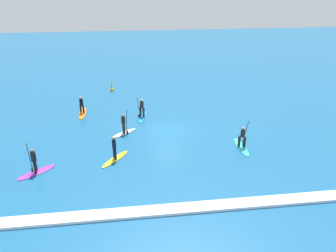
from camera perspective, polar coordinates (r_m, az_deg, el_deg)
ground_plane at (r=28.24m, az=0.00°, el=-0.92°), size 120.00×120.00×0.00m
surfer_on_blue_board at (r=31.01m, az=-4.65°, el=2.41°), size 1.22×3.08×2.03m
surfer_on_yellow_board at (r=24.05m, az=-9.46°, el=-4.94°), size 2.24×2.60×1.89m
surfer_on_orange_board at (r=32.92m, az=-15.05°, el=2.85°), size 0.79×3.27×1.77m
surfer_on_teal_board at (r=26.07m, az=13.02°, el=-2.75°), size 0.79×3.04×2.20m
surfer_on_white_board at (r=27.85m, az=-7.87°, el=-0.35°), size 2.32×2.03×2.33m
surfer_on_purple_board at (r=23.97m, az=-22.59°, el=-6.58°), size 2.60×2.28×2.25m
marker_buoy at (r=39.11m, az=-9.96°, el=6.47°), size 0.48×0.48×1.17m
wave_crest at (r=19.32m, az=4.08°, el=-14.36°), size 25.32×0.90×0.18m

